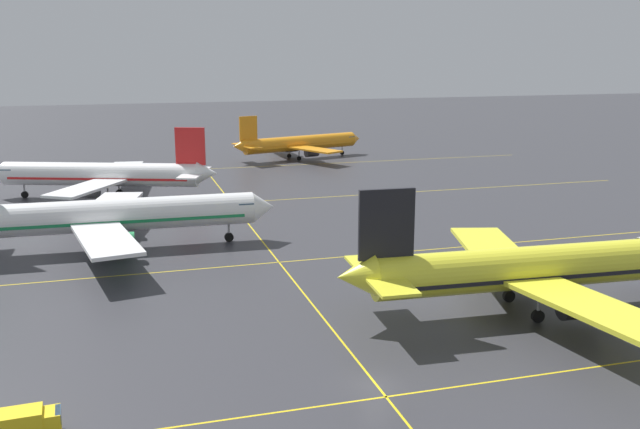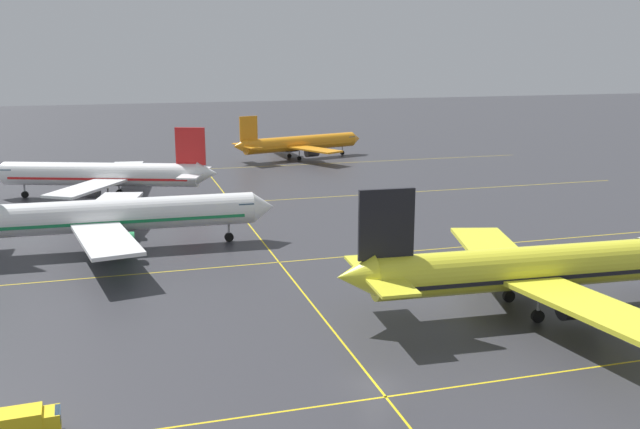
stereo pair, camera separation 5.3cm
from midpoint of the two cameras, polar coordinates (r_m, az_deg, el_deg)
ground_plane at (r=56.23m, az=4.53°, el=-13.50°), size 600.00×600.00×0.00m
airliner_front_gate at (r=72.51m, az=17.27°, el=-4.09°), size 41.61×35.88×12.94m
airliner_second_row at (r=94.28m, az=-16.38°, el=-0.10°), size 41.51×35.86×12.92m
airliner_third_row at (r=126.66m, az=-17.01°, el=3.08°), size 38.68×33.12×12.40m
airliner_far_left_stand at (r=166.42m, az=-1.72°, el=5.73°), size 33.62×28.66×10.61m
taxiway_markings at (r=102.88m, az=-5.55°, el=-1.06°), size 149.06×156.06×0.01m
service_truck_red_van at (r=52.35m, az=-22.44°, el=-15.23°), size 4.22×2.36×2.10m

